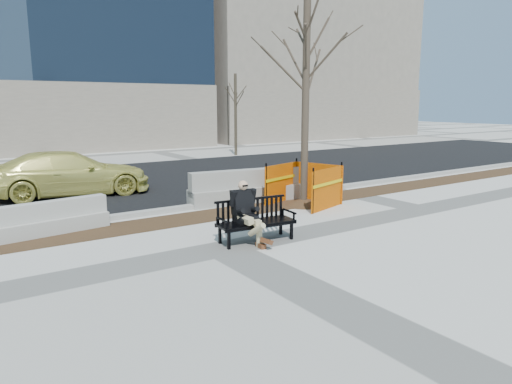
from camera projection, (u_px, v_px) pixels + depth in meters
ground at (224, 248)px, 9.29m from camera, size 120.00×120.00×0.00m
mulch_strip at (170, 221)px, 11.40m from camera, size 40.00×1.20×0.02m
asphalt_street at (98, 185)px, 16.45m from camera, size 60.00×10.40×0.01m
curb at (155, 212)px, 12.17m from camera, size 60.00×0.25×0.12m
bench at (256, 241)px, 9.76m from camera, size 1.72×0.76×0.89m
seated_man at (245, 242)px, 9.69m from camera, size 0.64×0.97×1.29m
tree_fence at (304, 205)px, 13.24m from camera, size 3.05×3.05×6.06m
sedan at (72, 195)px, 14.65m from camera, size 4.97×2.53×1.38m
jersey_barrier_left at (50, 234)px, 10.31m from camera, size 2.62×0.86×0.74m
jersey_barrier_right at (246, 202)px, 13.64m from camera, size 3.43×1.12×0.97m
far_tree_right at (236, 155)px, 26.05m from camera, size 2.29×2.29×4.76m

